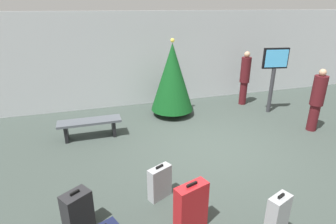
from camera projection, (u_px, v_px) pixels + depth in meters
ground_plane at (212, 147)px, 6.51m from camera, size 16.00×16.00×0.00m
back_wall at (168, 58)px, 9.15m from camera, size 16.00×0.20×3.02m
holiday_tree at (172, 77)px, 8.00m from camera, size 1.28×1.28×2.31m
flight_info_kiosk at (274, 69)px, 8.15m from camera, size 0.77×0.23×2.01m
waiting_bench at (90, 125)px, 6.84m from camera, size 1.55×0.44×0.48m
traveller_0 at (317, 99)px, 7.08m from camera, size 0.44×0.44×1.69m
traveller_1 at (245, 77)px, 9.00m from camera, size 0.36×0.36×1.79m
suitcase_1 at (191, 208)px, 3.99m from camera, size 0.55×0.35×0.83m
suitcase_2 at (160, 182)px, 4.70m from camera, size 0.45×0.33×0.65m
suitcase_4 at (78, 211)px, 4.02m from camera, size 0.48×0.44×0.68m
suitcase_5 at (277, 220)px, 3.76m from camera, size 0.38×0.28×0.82m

